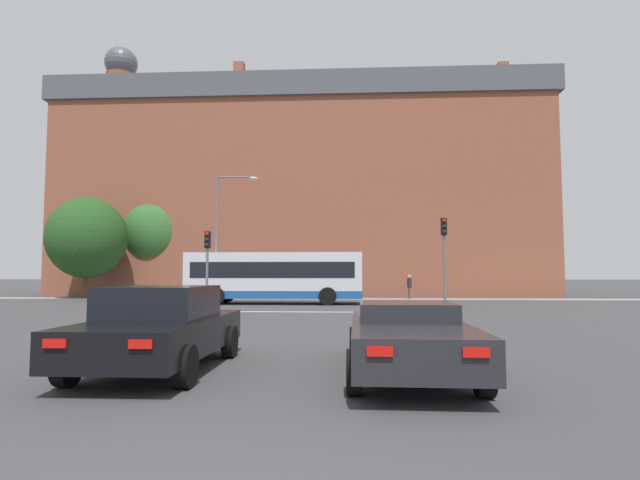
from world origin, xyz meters
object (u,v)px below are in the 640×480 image
at_px(car_saloon_left, 161,327).
at_px(traffic_light_near_left, 207,257).
at_px(pedestrian_walking_east, 409,285).
at_px(car_roadster_right, 407,336).
at_px(pedestrian_waiting, 217,283).
at_px(street_lamp_junction, 224,224).
at_px(bus_crossing_lead, 275,277).
at_px(traffic_light_near_right, 444,249).

distance_m(car_saloon_left, traffic_light_near_left, 15.15).
height_order(traffic_light_near_left, pedestrian_walking_east, traffic_light_near_left).
height_order(car_roadster_right, pedestrian_walking_east, pedestrian_walking_east).
bearing_deg(pedestrian_waiting, traffic_light_near_left, 94.06).
bearing_deg(street_lamp_junction, car_saloon_left, -78.91).
distance_m(bus_crossing_lead, pedestrian_waiting, 8.67).
xyz_separation_m(traffic_light_near_right, street_lamp_junction, (-11.67, 5.31, 1.74)).
xyz_separation_m(car_roadster_right, traffic_light_near_right, (3.48, 14.68, 2.26)).
bearing_deg(car_roadster_right, car_saloon_left, 178.99).
height_order(bus_crossing_lead, traffic_light_near_right, traffic_light_near_right).
relative_size(traffic_light_near_right, pedestrian_walking_east, 2.57).
xyz_separation_m(traffic_light_near_left, traffic_light_near_right, (11.14, -0.15, 0.35)).
bearing_deg(bus_crossing_lead, street_lamp_junction, -81.27).
xyz_separation_m(bus_crossing_lead, traffic_light_near_right, (8.72, -5.76, 1.31)).
bearing_deg(car_roadster_right, traffic_light_near_left, 118.49).
bearing_deg(pedestrian_waiting, traffic_light_near_right, 129.22).
height_order(car_roadster_right, pedestrian_waiting, pedestrian_waiting).
height_order(pedestrian_waiting, pedestrian_walking_east, pedestrian_waiting).
xyz_separation_m(car_saloon_left, traffic_light_near_left, (-3.36, 14.67, 1.80)).
relative_size(bus_crossing_lead, traffic_light_near_left, 2.70).
bearing_deg(pedestrian_waiting, street_lamp_junction, 98.57).
distance_m(traffic_light_near_right, pedestrian_waiting, 18.92).
distance_m(car_roadster_right, pedestrian_walking_east, 27.30).
relative_size(car_saloon_left, pedestrian_walking_east, 2.66).
bearing_deg(traffic_light_near_left, pedestrian_waiting, 102.54).
xyz_separation_m(car_roadster_right, pedestrian_walking_east, (3.39, 27.09, 0.35)).
bearing_deg(bus_crossing_lead, pedestrian_waiting, -142.97).
relative_size(car_saloon_left, traffic_light_near_left, 1.19).
height_order(bus_crossing_lead, pedestrian_walking_east, bus_crossing_lead).
bearing_deg(pedestrian_waiting, car_saloon_left, 94.25).
xyz_separation_m(traffic_light_near_left, pedestrian_waiting, (-2.79, 12.52, -1.48)).
height_order(traffic_light_near_left, traffic_light_near_right, traffic_light_near_right).
xyz_separation_m(car_roadster_right, traffic_light_near_left, (-7.67, 14.83, 1.91)).
distance_m(traffic_light_near_right, street_lamp_junction, 12.94).
bearing_deg(bus_crossing_lead, car_saloon_left, 2.63).
xyz_separation_m(traffic_light_near_right, pedestrian_waiting, (-13.93, 12.67, -1.82)).
relative_size(car_roadster_right, street_lamp_junction, 0.65).
height_order(car_roadster_right, traffic_light_near_left, traffic_light_near_left).
distance_m(traffic_light_near_left, street_lamp_junction, 5.59).
distance_m(bus_crossing_lead, street_lamp_junction, 4.27).
height_order(traffic_light_near_right, pedestrian_walking_east, traffic_light_near_right).
bearing_deg(car_saloon_left, street_lamp_junction, 101.32).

